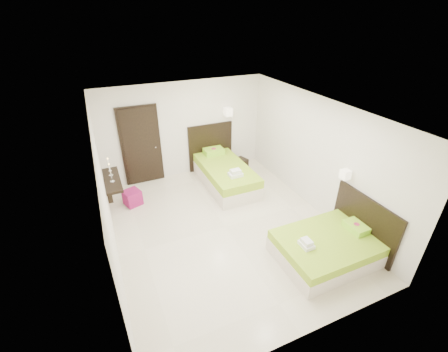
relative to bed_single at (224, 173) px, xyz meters
name	(u,v)px	position (x,y,z in m)	size (l,w,h in m)	color
floor	(225,227)	(-0.74, -1.73, -0.33)	(5.50, 5.50, 0.00)	beige
bed_single	(224,173)	(0.00, 0.00, 0.00)	(1.32, 2.20, 1.81)	beige
bed_double	(329,246)	(0.69, -3.34, -0.06)	(1.79, 1.52, 1.47)	beige
nightstand	(240,165)	(0.73, 0.51, -0.15)	(0.39, 0.35, 0.35)	black
ottoman	(132,198)	(-2.44, -0.02, -0.14)	(0.37, 0.37, 0.37)	#82114D
door	(141,146)	(-1.94, 0.96, 0.72)	(1.02, 0.15, 2.14)	black
console_shelf	(112,180)	(-2.83, -0.13, 0.49)	(0.35, 1.20, 0.78)	black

